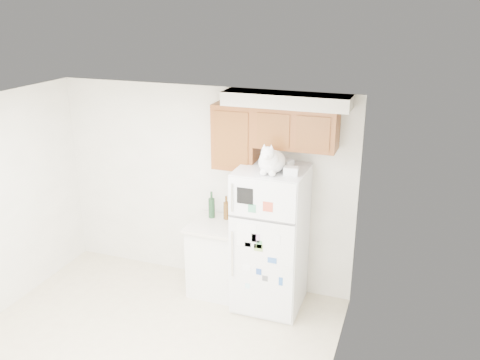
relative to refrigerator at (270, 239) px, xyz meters
The scene contains 8 objects.
room_shell 1.81m from the refrigerator, 122.62° to the right, with size 3.84×4.04×2.52m.
refrigerator is the anchor object (origin of this frame).
base_counter 0.79m from the refrigerator, behind, with size 0.64×0.64×0.92m.
cat 0.99m from the refrigerator, 77.80° to the right, with size 0.35×0.51×0.36m.
storage_box_back 0.91m from the refrigerator, 33.44° to the left, with size 0.18×0.13×0.10m, color white.
storage_box_front 0.93m from the refrigerator, 27.04° to the right, with size 0.15×0.11×0.09m, color white.
bottle_green 0.87m from the refrigerator, 165.70° to the left, with size 0.08×0.08×0.34m, color #19381E, non-canonical shape.
bottle_amber 0.70m from the refrigerator, 160.50° to the left, with size 0.07×0.07×0.30m, color #593814, non-canonical shape.
Camera 1 is at (2.44, -3.46, 3.44)m, focal length 38.00 mm.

